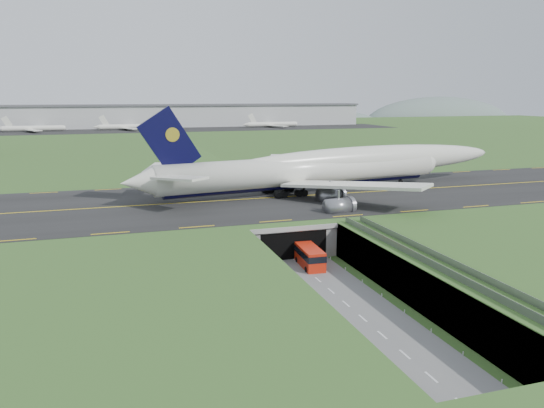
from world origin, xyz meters
name	(u,v)px	position (x,y,z in m)	size (l,w,h in m)	color
ground	(311,275)	(0.00, 0.00, 0.00)	(900.00, 900.00, 0.00)	#2F4F1F
airfield_deck	(311,257)	(0.00, 0.00, 3.00)	(800.00, 800.00, 6.00)	gray
trench_road	(330,290)	(0.00, -7.50, 0.10)	(12.00, 75.00, 0.20)	slate
taxiway	(255,199)	(0.00, 33.00, 6.09)	(800.00, 44.00, 0.18)	black
tunnel_portal	(278,229)	(0.00, 16.71, 3.33)	(17.00, 22.30, 6.00)	gray
guideway	(445,274)	(11.00, -19.11, 5.32)	(3.00, 53.00, 7.05)	#A8A8A3
jumbo_jet	(331,168)	(19.52, 37.34, 11.52)	(96.64, 61.30, 20.50)	silver
shuttle_tram	(310,257)	(1.20, 3.56, 1.80)	(3.52, 8.25, 3.28)	red
cargo_terminal	(150,116)	(-0.03, 299.41, 13.96)	(320.00, 67.00, 15.60)	#B2B2B2
distant_hills	(208,129)	(64.38, 430.00, -4.00)	(700.00, 91.00, 60.00)	slate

